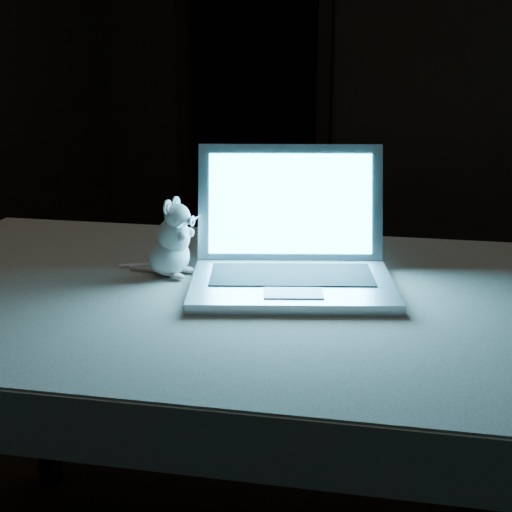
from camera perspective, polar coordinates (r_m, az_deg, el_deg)
The scene contains 6 objects.
back_wall at distance 4.22m, azimuth 13.38°, elevation 14.52°, with size 4.50×0.04×2.60m, color black.
doorway at distance 4.66m, azimuth -0.22°, elevation 12.19°, with size 1.06×0.36×2.13m, color black, non-canonical shape.
table at distance 1.92m, azimuth -3.12°, elevation -14.71°, with size 1.56×1.00×0.84m, color black, non-canonical shape.
tablecloth at distance 1.81m, azimuth -3.35°, elevation -3.81°, with size 1.68×1.13×0.12m, color beige, non-canonical shape.
laptop at distance 1.68m, azimuth 2.85°, elevation 2.47°, with size 0.47×0.41×0.32m, color silver, non-canonical shape.
plush_mouse at distance 1.82m, azimuth -6.75°, elevation 1.43°, with size 0.14×0.14×0.19m, color silver, non-canonical shape.
Camera 1 is at (1.16, -1.56, 1.41)m, focal length 52.00 mm.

